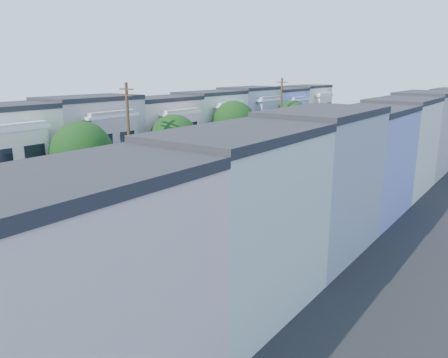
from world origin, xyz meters
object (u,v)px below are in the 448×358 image
utility_pole_near (129,143)px  lead_sedan (301,172)px  parked_left_d (217,173)px  parked_right_d (367,158)px  parked_left_b (23,233)px  tree_b (81,152)px  parked_right_a (116,276)px  parked_left_c (135,199)px  tree_far_r (389,130)px  tree_d (233,122)px  utility_pole_far (281,117)px  fedex_truck (259,178)px  parked_right_b (212,233)px  motorcycle (33,324)px  parked_right_c (325,179)px  tree_e (292,118)px  tree_c (173,140)px

utility_pole_near → lead_sedan: bearing=64.0°
parked_left_d → parked_right_d: parked_left_d is taller
parked_left_b → tree_b: bearing=104.6°
parked_right_a → parked_right_d: bearing=90.8°
parked_left_c → parked_left_d: bearing=89.2°
tree_far_r → parked_left_c: (-11.79, -29.66, -3.42)m
lead_sedan → parked_left_b: size_ratio=0.97×
tree_d → parked_right_a: tree_d is taller
parked_right_a → utility_pole_far: bearing=107.6°
parked_left_b → parked_right_a: size_ratio=1.04×
tree_b → fedex_truck: 15.14m
utility_pole_near → parked_right_b: (11.20, -3.09, -4.52)m
tree_b → tree_d: bearing=90.0°
motorcycle → parked_right_a: bearing=84.9°
tree_b → fedex_truck: size_ratio=1.09×
parked_right_c → parked_right_d: 12.43m
parked_left_b → parked_left_c: (0.00, 9.80, -0.03)m
tree_far_r → fedex_truck: bearing=-103.0°
parked_right_a → parked_right_b: parked_right_a is taller
fedex_truck → parked_right_b: fedex_truck is taller
motorcycle → fedex_truck: bearing=89.7°
parked_right_d → motorcycle: (0.24, -43.45, -0.26)m
utility_pole_near → parked_right_c: (11.20, 15.08, -4.49)m
parked_left_b → parked_right_d: 39.46m
tree_e → parked_right_b: 34.24m
tree_e → tree_far_r: tree_e is taller
parked_right_a → parked_right_d: (0.00, 38.68, -0.01)m
parked_right_c → parked_right_d: size_ratio=0.84×
tree_d → lead_sedan: 9.39m
lead_sedan → parked_left_c: bearing=-120.1°
parked_right_b → tree_b: bearing=-169.8°
tree_c → tree_e: 23.57m
parked_right_c → parked_right_a: bearing=-92.6°
tree_e → fedex_truck: bearing=-69.0°
parked_right_b → parked_left_d: bearing=127.6°
tree_far_r → motorcycle: (-1.75, -44.68, -3.70)m
parked_left_b → parked_right_d: size_ratio=0.98×
fedex_truck → tree_far_r: bearing=69.1°
utility_pole_near → tree_b: bearing=-90.0°
lead_sedan → parked_left_d: (-6.58, -5.95, 0.05)m
fedex_truck → parked_left_b: (-6.87, -18.19, -1.08)m
lead_sedan → parked_right_a: parked_right_a is taller
tree_d → parked_left_c: tree_d is taller
utility_pole_far → tree_b: bearing=-90.0°
parked_left_b → parked_right_b: size_ratio=1.23×
motorcycle → utility_pole_far: bearing=97.3°
lead_sedan → parked_right_d: (3.22, 11.18, 0.03)m
tree_e → parked_right_a: bearing=-74.4°
tree_e → parked_right_d: (11.20, -1.49, -4.05)m
parked_left_c → parked_right_d: (9.80, 28.43, -0.02)m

